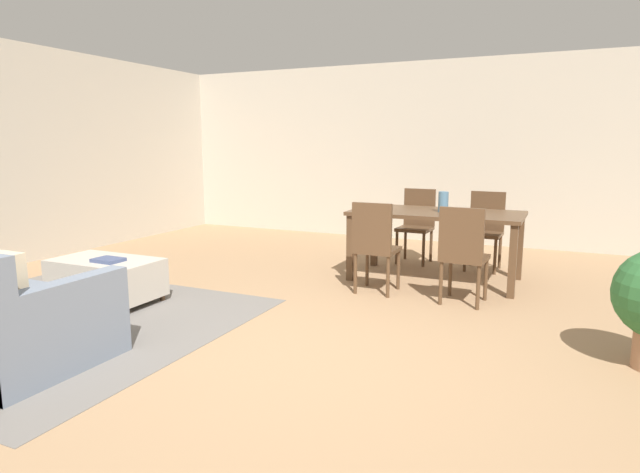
% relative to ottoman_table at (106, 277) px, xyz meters
% --- Properties ---
extents(ground_plane, '(10.80, 10.80, 0.00)m').
position_rel_ottoman_table_xyz_m(ground_plane, '(2.21, -0.43, -0.23)').
color(ground_plane, '#9E7A56').
extents(wall_back, '(9.00, 0.12, 2.70)m').
position_rel_ottoman_table_xyz_m(wall_back, '(2.21, 4.57, 1.12)').
color(wall_back, '#BCB2A0').
rests_on(wall_back, ground_plane).
extents(area_rug, '(3.00, 2.80, 0.01)m').
position_rel_ottoman_table_xyz_m(area_rug, '(0.03, -0.67, -0.23)').
color(area_rug, slate).
rests_on(area_rug, ground_plane).
extents(ottoman_table, '(1.01, 0.58, 0.41)m').
position_rel_ottoman_table_xyz_m(ottoman_table, '(0.00, 0.00, 0.00)').
color(ottoman_table, '#B7AD9E').
rests_on(ottoman_table, ground_plane).
extents(dining_table, '(1.80, 0.92, 0.76)m').
position_rel_ottoman_table_xyz_m(dining_table, '(2.63, 2.12, 0.44)').
color(dining_table, '#513823').
rests_on(dining_table, ground_plane).
extents(dining_chair_near_left, '(0.40, 0.40, 0.92)m').
position_rel_ottoman_table_xyz_m(dining_chair_near_left, '(2.21, 1.33, 0.29)').
color(dining_chair_near_left, '#513823').
rests_on(dining_chair_near_left, ground_plane).
extents(dining_chair_near_right, '(0.42, 0.42, 0.92)m').
position_rel_ottoman_table_xyz_m(dining_chair_near_right, '(3.07, 1.30, 0.29)').
color(dining_chair_near_right, '#513823').
rests_on(dining_chair_near_right, ground_plane).
extents(dining_chair_far_left, '(0.42, 0.42, 0.92)m').
position_rel_ottoman_table_xyz_m(dining_chair_far_left, '(2.20, 2.97, 0.29)').
color(dining_chair_far_left, '#513823').
rests_on(dining_chair_far_left, ground_plane).
extents(dining_chair_far_right, '(0.42, 0.42, 0.92)m').
position_rel_ottoman_table_xyz_m(dining_chair_far_right, '(3.05, 2.92, 0.29)').
color(dining_chair_far_right, '#513823').
rests_on(dining_chair_far_right, ground_plane).
extents(vase_centerpiece, '(0.11, 0.11, 0.22)m').
position_rel_ottoman_table_xyz_m(vase_centerpiece, '(2.71, 2.10, 0.63)').
color(vase_centerpiece, slate).
rests_on(vase_centerpiece, dining_table).
extents(book_on_ottoman, '(0.26, 0.21, 0.03)m').
position_rel_ottoman_table_xyz_m(book_on_ottoman, '(0.11, -0.07, 0.19)').
color(book_on_ottoman, '#3F4C72').
rests_on(book_on_ottoman, ottoman_table).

